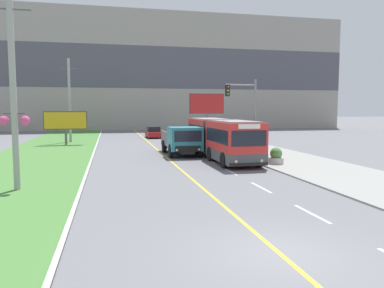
{
  "coord_description": "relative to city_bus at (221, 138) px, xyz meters",
  "views": [
    {
      "loc": [
        -4.23,
        -8.61,
        3.73
      ],
      "look_at": [
        1.1,
        15.56,
        1.4
      ],
      "focal_mm": 35.0,
      "sensor_mm": 36.0,
      "label": 1
    }
  ],
  "objects": [
    {
      "name": "utility_pole_far",
      "position": [
        -12.51,
        16.84,
        3.21
      ],
      "size": [
        1.8,
        0.28,
        9.29
      ],
      "color": "#9E9E99",
      "rests_on": "ground_plane"
    },
    {
      "name": "ground_plane",
      "position": [
        -3.96,
        -18.48,
        -1.49
      ],
      "size": [
        300.0,
        300.0,
        0.0
      ],
      "primitive_type": "plane",
      "color": "slate"
    },
    {
      "name": "utility_pole_near",
      "position": [
        -12.4,
        -8.81,
        2.89
      ],
      "size": [
        1.8,
        0.44,
        9.22
      ],
      "color": "#9E9E99",
      "rests_on": "ground_plane"
    },
    {
      "name": "car_distant",
      "position": [
        -2.65,
        21.24,
        -0.81
      ],
      "size": [
        1.8,
        4.3,
        1.45
      ],
      "color": "maroon",
      "rests_on": "ground_plane"
    },
    {
      "name": "billboard_small",
      "position": [
        -12.63,
        13.34,
        0.96
      ],
      "size": [
        4.31,
        0.24,
        3.48
      ],
      "color": "#59595B",
      "rests_on": "ground_plane"
    },
    {
      "name": "apartment_block_background",
      "position": [
        -3.96,
        43.36,
        9.0
      ],
      "size": [
        80.0,
        8.04,
        20.98
      ],
      "color": "gray",
      "rests_on": "ground_plane"
    },
    {
      "name": "planter_round_near",
      "position": [
        2.59,
        -4.19,
        -0.94
      ],
      "size": [
        1.0,
        1.0,
        1.1
      ],
      "color": "#B7B2A8",
      "rests_on": "sidewalk_right"
    },
    {
      "name": "city_bus",
      "position": [
        0.0,
        0.0,
        0.0
      ],
      "size": [
        2.66,
        12.03,
        2.94
      ],
      "color": "red",
      "rests_on": "ground_plane"
    },
    {
      "name": "billboard_large",
      "position": [
        3.6,
        17.94,
        2.68
      ],
      "size": [
        4.35,
        0.24,
        5.6
      ],
      "color": "#59595B",
      "rests_on": "ground_plane"
    },
    {
      "name": "planter_round_second",
      "position": [
        2.37,
        0.57,
        -0.89
      ],
      "size": [
        1.13,
        1.13,
        1.2
      ],
      "color": "#B7B2A8",
      "rests_on": "sidewalk_right"
    },
    {
      "name": "planter_round_far",
      "position": [
        2.47,
        10.07,
        -0.95
      ],
      "size": [
        1.0,
        1.0,
        1.06
      ],
      "color": "#B7B2A8",
      "rests_on": "sidewalk_right"
    },
    {
      "name": "dump_truck",
      "position": [
        -2.53,
        2.04,
        -0.3
      ],
      "size": [
        2.53,
        6.46,
        2.33
      ],
      "color": "black",
      "rests_on": "ground_plane"
    },
    {
      "name": "traffic_light_mast",
      "position": [
        1.26,
        -2.05,
        2.2
      ],
      "size": [
        2.28,
        0.32,
        5.8
      ],
      "color": "slate",
      "rests_on": "ground_plane"
    },
    {
      "name": "planter_round_third",
      "position": [
        2.34,
        5.32,
        -0.93
      ],
      "size": [
        1.05,
        1.05,
        1.12
      ],
      "color": "#B7B2A8",
      "rests_on": "sidewalk_right"
    },
    {
      "name": "lane_marking_centre",
      "position": [
        -3.64,
        -17.03,
        -1.49
      ],
      "size": [
        2.88,
        140.0,
        0.01
      ],
      "color": "gold",
      "rests_on": "ground_plane"
    }
  ]
}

